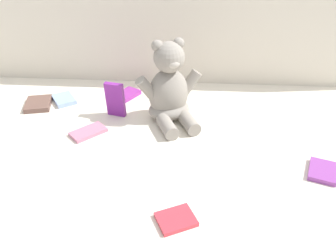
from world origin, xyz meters
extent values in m
plane|color=silver|center=(0.00, 0.00, 0.00)|extent=(3.20, 3.20, 0.00)
cube|color=beige|center=(0.00, 0.45, 0.35)|extent=(1.90, 0.03, 0.70)
ellipsoid|color=gray|center=(-0.02, 0.13, 0.10)|extent=(0.18, 0.16, 0.19)
ellipsoid|color=gray|center=(-0.02, 0.12, 0.03)|extent=(0.19, 0.18, 0.07)
sphere|color=gray|center=(-0.02, 0.12, 0.24)|extent=(0.14, 0.14, 0.11)
ellipsoid|color=#AEA599|center=(0.00, 0.08, 0.23)|extent=(0.05, 0.05, 0.03)
sphere|color=gray|center=(-0.06, 0.12, 0.28)|extent=(0.05, 0.05, 0.04)
sphere|color=gray|center=(0.01, 0.15, 0.28)|extent=(0.05, 0.05, 0.04)
cylinder|color=gray|center=(-0.09, 0.09, 0.13)|extent=(0.10, 0.07, 0.10)
cylinder|color=gray|center=(0.06, 0.15, 0.13)|extent=(0.10, 0.07, 0.10)
cylinder|color=gray|center=(-0.02, 0.01, 0.02)|extent=(0.09, 0.12, 0.05)
cylinder|color=gray|center=(0.06, 0.05, 0.02)|extent=(0.09, 0.12, 0.05)
cube|color=#C63541|center=(0.03, -0.39, 0.01)|extent=(0.12, 0.11, 0.01)
cube|color=#8A3D96|center=(0.46, -0.17, 0.01)|extent=(0.11, 0.13, 0.01)
cube|color=#BB6F8B|center=(-0.29, -0.01, 0.01)|extent=(0.13, 0.13, 0.01)
cube|color=#7E258F|center=(-0.22, 0.12, 0.07)|extent=(0.08, 0.04, 0.14)
cube|color=#912B90|center=(-0.21, 0.27, 0.01)|extent=(0.13, 0.14, 0.02)
cube|color=brown|center=(-0.54, 0.17, 0.01)|extent=(0.12, 0.14, 0.02)
cube|color=#8BA8D3|center=(-0.45, 0.22, 0.01)|extent=(0.12, 0.13, 0.02)
camera|label=1|loc=(0.06, -1.01, 0.68)|focal=37.22mm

